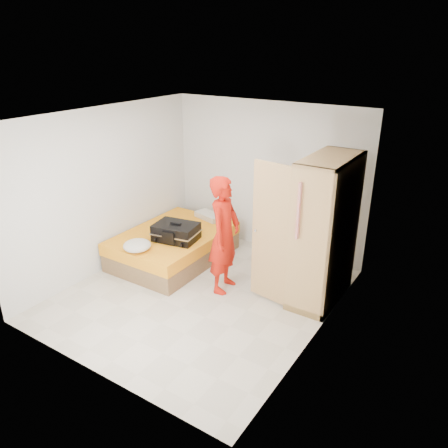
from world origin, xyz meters
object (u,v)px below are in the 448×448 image
Objects in this scene: bed at (174,246)px; round_cushion at (137,245)px; suitcase at (176,232)px; person at (224,235)px; wardrobe at (320,235)px.

round_cushion is (-0.03, -0.83, 0.33)m from bed.
bed is 2.63× the size of suitcase.
wardrobe is at bearing -76.96° from person.
bed is 0.90m from round_cushion.
round_cushion is (-1.27, -0.50, -0.30)m from person.
person is at bearing 21.44° from round_cushion.
suitcase is (-1.02, 0.14, -0.25)m from person.
round_cushion is at bearing 102.25° from person.
person is (-1.25, -0.51, -0.12)m from wardrobe.
bed is 0.49m from suitcase.
suitcase is 0.69m from round_cushion.
person reaches higher than round_cushion.
round_cushion is at bearing -158.16° from wardrobe.
suitcase is at bearing 68.11° from round_cushion.
person is (1.25, -0.33, 0.63)m from bed.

